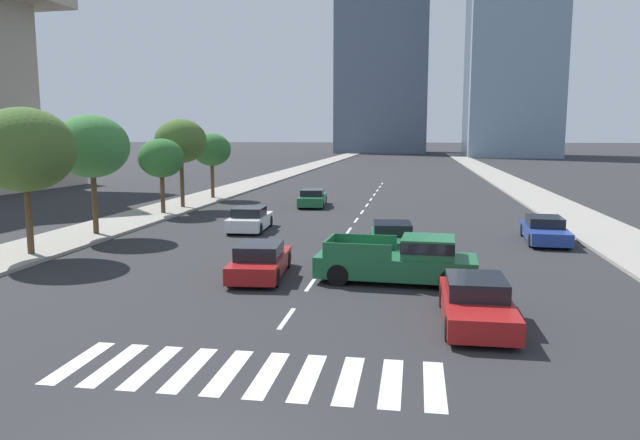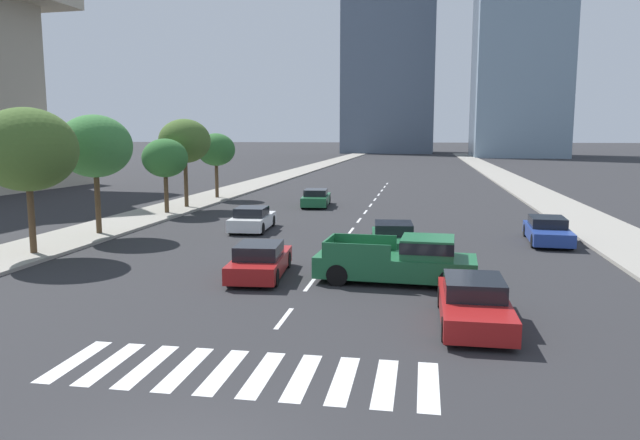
# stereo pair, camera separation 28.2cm
# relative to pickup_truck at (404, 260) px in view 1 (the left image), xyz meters

# --- Properties ---
(sidewalk_east) EXTENTS (4.00, 260.00, 0.15)m
(sidewalk_east) POSITION_rel_pickup_truck_xyz_m (10.32, 17.36, -0.74)
(sidewalk_east) COLOR gray
(sidewalk_east) RESTS_ON ground
(sidewalk_west) EXTENTS (4.00, 260.00, 0.15)m
(sidewalk_west) POSITION_rel_pickup_truck_xyz_m (-16.73, 17.36, -0.74)
(sidewalk_west) COLOR gray
(sidewalk_west) RESTS_ON ground
(crosswalk_near) EXTENTS (8.55, 2.60, 0.01)m
(crosswalk_near) POSITION_rel_pickup_truck_xyz_m (-3.21, -8.77, -0.81)
(crosswalk_near) COLOR silver
(crosswalk_near) RESTS_ON ground
(lane_divider_center) EXTENTS (0.14, 50.00, 0.01)m
(lane_divider_center) POSITION_rel_pickup_truck_xyz_m (-3.21, 19.23, -0.81)
(lane_divider_center) COLOR silver
(lane_divider_center) RESTS_ON ground
(pickup_truck) EXTENTS (5.71, 2.35, 1.67)m
(pickup_truck) POSITION_rel_pickup_truck_xyz_m (0.00, 0.00, 0.00)
(pickup_truck) COLOR #1E6038
(pickup_truck) RESTS_ON ground
(sedan_red_0) EXTENTS (1.89, 4.55, 1.27)m
(sedan_red_0) POSITION_rel_pickup_truck_xyz_m (2.10, -4.34, -0.23)
(sedan_red_0) COLOR maroon
(sedan_red_0) RESTS_ON ground
(sedan_green_1) EXTENTS (2.20, 4.76, 1.27)m
(sedan_green_1) POSITION_rel_pickup_truck_xyz_m (-7.10, 21.89, -0.22)
(sedan_green_1) COLOR #1E6038
(sedan_green_1) RESTS_ON ground
(sedan_white_2) EXTENTS (2.04, 4.29, 1.30)m
(sedan_white_2) POSITION_rel_pickup_truck_xyz_m (-8.59, 10.41, -0.21)
(sedan_white_2) COLOR silver
(sedan_white_2) RESTS_ON ground
(sedan_green_3) EXTENTS (2.26, 4.62, 1.34)m
(sedan_green_3) POSITION_rel_pickup_truck_xyz_m (-0.61, 5.34, -0.20)
(sedan_green_3) COLOR #1E6038
(sedan_green_3) RESTS_ON ground
(sedan_blue_4) EXTENTS (2.06, 4.78, 1.23)m
(sedan_blue_4) POSITION_rel_pickup_truck_xyz_m (6.66, 9.28, -0.24)
(sedan_blue_4) COLOR navy
(sedan_blue_4) RESTS_ON ground
(sedan_red_5) EXTENTS (2.12, 4.54, 1.27)m
(sedan_red_5) POSITION_rel_pickup_truck_xyz_m (-5.26, 0.04, -0.23)
(sedan_red_5) COLOR maroon
(sedan_red_5) RESTS_ON ground
(street_tree_nearest) EXTENTS (4.17, 4.17, 6.22)m
(street_tree_nearest) POSITION_rel_pickup_truck_xyz_m (-15.93, 1.98, 3.77)
(street_tree_nearest) COLOR #4C3823
(street_tree_nearest) RESTS_ON sidewalk_west
(street_tree_second) EXTENTS (3.75, 3.75, 6.08)m
(street_tree_second) POSITION_rel_pickup_truck_xyz_m (-15.93, 7.30, 3.81)
(street_tree_second) COLOR #4C3823
(street_tree_second) RESTS_ON sidewalk_west
(street_tree_third) EXTENTS (2.95, 2.95, 4.82)m
(street_tree_third) POSITION_rel_pickup_truck_xyz_m (-15.93, 15.64, 2.89)
(street_tree_third) COLOR #4C3823
(street_tree_third) RESTS_ON sidewalk_west
(street_tree_fourth) EXTENTS (3.62, 3.62, 6.16)m
(street_tree_fourth) POSITION_rel_pickup_truck_xyz_m (-15.93, 18.96, 3.94)
(street_tree_fourth) COLOR #4C3823
(street_tree_fourth) RESTS_ON sidewalk_west
(street_tree_fifth) EXTENTS (3.08, 3.08, 5.18)m
(street_tree_fifth) POSITION_rel_pickup_truck_xyz_m (-15.93, 25.33, 3.19)
(street_tree_fifth) COLOR #4C3823
(street_tree_fifth) RESTS_ON sidewalk_west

